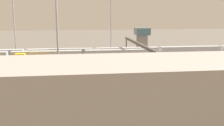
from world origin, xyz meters
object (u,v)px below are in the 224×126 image
train_on_track_0 (127,54)px  train_on_track_3 (181,62)px  train_on_track_1 (47,58)px  light_mast_2 (13,7)px  train_on_track_5 (145,68)px  train_on_track_4 (146,65)px  signal_gantry (139,46)px  maintenance_shed (149,93)px  light_mast_1 (57,21)px  light_mast_0 (111,5)px  control_tower (142,39)px  train_on_track_2 (30,63)px

train_on_track_0 → train_on_track_3: bearing=134.0°
train_on_track_1 → light_mast_2: light_mast_2 is taller
train_on_track_0 → train_on_track_5: same height
train_on_track_1 → train_on_track_0: same height
train_on_track_4 → signal_gantry: (1.68, -2.50, 5.14)m
signal_gantry → maintenance_shed: size_ratio=0.69×
train_on_track_0 → light_mast_1: light_mast_1 is taller
light_mast_0 → control_tower: light_mast_0 is taller
train_on_track_1 → light_mast_2: size_ratio=2.30×
light_mast_0 → signal_gantry: 24.04m
train_on_track_3 → maintenance_shed: 45.91m
light_mast_1 → control_tower: bearing=-120.7°
train_on_track_1 → train_on_track_2: 7.02m
train_on_track_3 → control_tower: control_tower is taller
train_on_track_1 → light_mast_2: 22.14m
train_on_track_3 → train_on_track_1: bearing=-13.2°
train_on_track_1 → light_mast_0: bearing=-162.4°
train_on_track_2 → signal_gantry: size_ratio=0.25×
control_tower → light_mast_2: bearing=15.0°
train_on_track_2 → light_mast_1: (-10.84, 27.01, 13.62)m
train_on_track_0 → light_mast_1: bearing=58.8°
train_on_track_2 → train_on_track_5: 36.54m
signal_gantry → train_on_track_0: bearing=-90.2°
maintenance_shed → control_tower: control_tower is taller
signal_gantry → light_mast_2: bearing=-27.6°
train_on_track_3 → signal_gantry: size_ratio=1.79×
control_tower → train_on_track_2: bearing=32.0°
train_on_track_4 → control_tower: control_tower is taller
train_on_track_0 → light_mast_2: (40.03, -3.41, 16.82)m
train_on_track_1 → train_on_track_5: (-28.41, 20.00, 0.01)m
train_on_track_3 → train_on_track_2: train_on_track_2 is taller
train_on_track_1 → train_on_track_3: (-42.79, 10.00, -0.61)m
train_on_track_2 → train_on_track_5: size_ratio=0.21×
train_on_track_0 → maintenance_shed: (7.29, 55.30, 2.61)m
light_mast_2 → signal_gantry: light_mast_2 is taller
train_on_track_4 → light_mast_1: bearing=35.3°
train_on_track_3 → control_tower: bearing=-81.3°
train_on_track_1 → train_on_track_2: (4.91, 5.00, -0.45)m
train_on_track_1 → control_tower: (-37.90, -21.75, 4.04)m
train_on_track_5 → signal_gantry: signal_gantry is taller
signal_gantry → control_tower: 35.60m
maintenance_shed → control_tower: 74.01m
train_on_track_1 → train_on_track_4: bearing=153.4°
train_on_track_3 → train_on_track_2: size_ratio=7.14×
train_on_track_0 → train_on_track_5: bearing=90.2°
train_on_track_5 → light_mast_0: bearing=-77.8°
train_on_track_5 → train_on_track_4: (-1.52, -5.00, -0.02)m
maintenance_shed → train_on_track_1: bearing=-67.3°
train_on_track_4 → signal_gantry: bearing=-56.0°
light_mast_1 → control_tower: 63.20m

